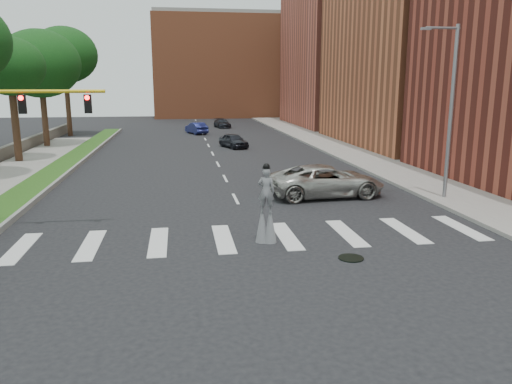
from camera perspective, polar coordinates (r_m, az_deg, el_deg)
The scene contains 18 objects.
ground_plane at distance 19.35m, azimuth 0.35°, elevation -6.09°, with size 160.00×160.00×0.00m, color black.
grass_median at distance 39.54m, azimuth -21.25°, elevation 2.76°, with size 2.00×60.00×0.25m, color #214B15.
median_curb at distance 39.32m, azimuth -19.76°, elevation 2.84°, with size 0.20×60.00×0.28m, color gray.
sidewalk_right at distance 46.20m, azimuth 10.81°, elevation 4.59°, with size 5.00×90.00×0.18m, color gray.
manhole at distance 18.23m, azimuth 10.80°, elevation -7.42°, with size 0.90×0.90×0.04m, color black.
building_mid at distance 54.52m, azimuth 19.42°, elevation 17.83°, with size 16.00×22.00×24.00m, color #B05B37.
building_far at distance 76.42m, azimuth 10.60°, elevation 15.01°, with size 16.00×22.00×20.00m, color #B65643.
building_backdrop at distance 96.59m, azimuth -3.62°, elevation 13.98°, with size 26.00×14.00×18.00m, color #B05B37.
streetlight at distance 27.84m, azimuth 21.26°, elevation 8.99°, with size 2.05×0.20×9.00m.
traffic_signal at distance 22.30m, azimuth -26.83°, elevation 5.96°, with size 5.30×0.23×6.20m.
stilt_performer at distance 19.36m, azimuth 1.17°, elevation -2.18°, with size 0.82×0.62×3.14m.
suv_crossing at distance 27.64m, azimuth 8.05°, elevation 1.27°, with size 2.91×6.32×1.76m, color #B1AFA7.
car_near at distance 48.60m, azimuth -2.58°, elevation 5.88°, with size 1.63×4.04×1.38m, color black.
car_mid at distance 62.64m, azimuth -6.83°, elevation 7.26°, with size 1.50×4.31×1.42m, color navy.
car_far at distance 71.24m, azimuth -3.89°, elevation 7.84°, with size 1.71×4.21×1.22m, color black.
tree_3 at distance 43.01m, azimuth -26.33°, elevation 12.67°, with size 5.17×5.17×9.58m.
tree_4 at distance 52.54m, azimuth -23.47°, elevation 13.29°, with size 7.47×7.47×11.12m.
tree_5 at distance 63.66m, azimuth -21.08°, elevation 14.39°, with size 7.57×7.57×12.56m.
Camera 1 is at (-2.93, -18.13, 6.10)m, focal length 35.00 mm.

